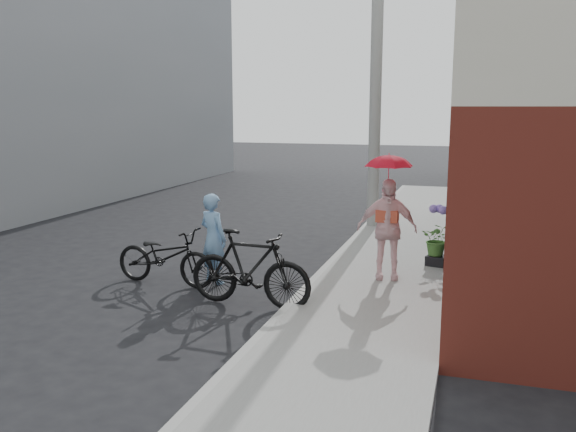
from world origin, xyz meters
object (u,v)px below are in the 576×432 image
at_px(utility_pole, 376,85).
at_px(bike_right, 250,268).
at_px(bike_left, 165,256).
at_px(planter, 437,260).
at_px(officer, 213,238).
at_px(kimono_woman, 387,229).

distance_m(utility_pole, bike_right, 7.04).
height_order(bike_left, planter, bike_left).
xyz_separation_m(bike_left, bike_right, (1.79, -0.65, 0.10)).
height_order(utility_pole, bike_right, utility_pole).
bearing_deg(officer, kimono_woman, -140.87).
xyz_separation_m(utility_pole, planter, (1.77, -3.48, -3.29)).
distance_m(officer, bike_left, 0.87).
bearing_deg(utility_pole, bike_left, -114.39).
height_order(utility_pole, kimono_woman, utility_pole).
bearing_deg(planter, utility_pole, 117.01).
relative_size(bike_right, kimono_woman, 1.15).
distance_m(bike_right, kimono_woman, 2.54).
xyz_separation_m(utility_pole, kimono_woman, (1.00, -4.61, -2.53)).
bearing_deg(bike_right, kimono_woman, -42.70).
distance_m(officer, bike_right, 1.45).
relative_size(bike_left, kimono_woman, 1.10).
xyz_separation_m(officer, kimono_woman, (2.85, 0.75, 0.19)).
distance_m(utility_pole, bike_left, 6.95).
bearing_deg(bike_left, bike_right, -105.23).
xyz_separation_m(officer, planter, (3.62, 1.88, -0.57)).
bearing_deg(kimono_woman, utility_pole, 92.06).
distance_m(bike_left, kimono_woman, 3.78).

